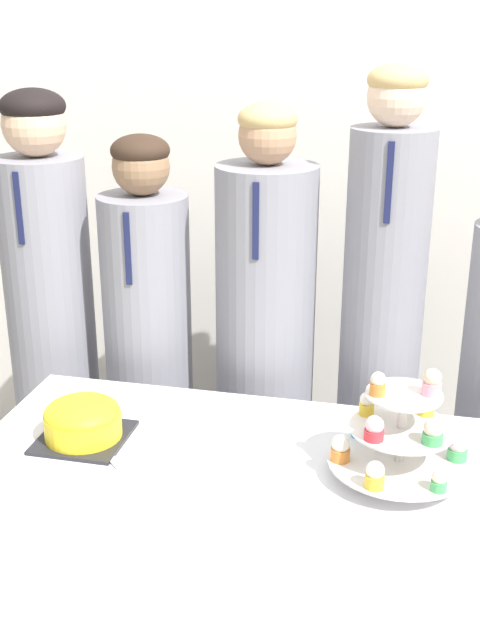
{
  "coord_description": "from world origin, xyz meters",
  "views": [
    {
      "loc": [
        0.4,
        -1.41,
        1.76
      ],
      "look_at": [
        -0.0,
        0.35,
        1.08
      ],
      "focal_mm": 45.0,
      "sensor_mm": 36.0,
      "label": 1
    }
  ],
  "objects_px": {
    "student_2": "(265,364)",
    "round_cake": "(83,420)",
    "student_1": "(150,365)",
    "cake_knife": "(121,470)",
    "student_3": "(379,353)",
    "cupcake_stand": "(400,435)",
    "student_0": "(53,336)"
  },
  "relations": [
    {
      "from": "student_2",
      "to": "round_cake",
      "type": "bearing_deg",
      "value": -120.75
    },
    {
      "from": "round_cake",
      "to": "student_1",
      "type": "xyz_separation_m",
      "value": [
        -0.03,
        0.6,
        -0.11
      ]
    },
    {
      "from": "cake_knife",
      "to": "student_1",
      "type": "distance_m",
      "value": 0.75
    },
    {
      "from": "cake_knife",
      "to": "student_3",
      "type": "relative_size",
      "value": 0.13
    },
    {
      "from": "cupcake_stand",
      "to": "student_2",
      "type": "height_order",
      "value": "student_2"
    },
    {
      "from": "round_cake",
      "to": "student_1",
      "type": "height_order",
      "value": "student_1"
    },
    {
      "from": "cupcake_stand",
      "to": "student_0",
      "type": "distance_m",
      "value": 1.32
    },
    {
      "from": "student_0",
      "to": "student_3",
      "type": "relative_size",
      "value": 0.95
    },
    {
      "from": "cupcake_stand",
      "to": "student_3",
      "type": "relative_size",
      "value": 0.2
    },
    {
      "from": "cake_knife",
      "to": "student_1",
      "type": "height_order",
      "value": "student_1"
    },
    {
      "from": "cupcake_stand",
      "to": "student_2",
      "type": "bearing_deg",
      "value": 126.27
    },
    {
      "from": "round_cake",
      "to": "cake_knife",
      "type": "height_order",
      "value": "round_cake"
    },
    {
      "from": "round_cake",
      "to": "student_0",
      "type": "bearing_deg",
      "value": 121.65
    },
    {
      "from": "student_3",
      "to": "cupcake_stand",
      "type": "bearing_deg",
      "value": -82.05
    },
    {
      "from": "round_cake",
      "to": "student_2",
      "type": "height_order",
      "value": "student_2"
    },
    {
      "from": "student_3",
      "to": "round_cake",
      "type": "bearing_deg",
      "value": -139.95
    },
    {
      "from": "student_2",
      "to": "student_3",
      "type": "height_order",
      "value": "student_3"
    },
    {
      "from": "cake_knife",
      "to": "cupcake_stand",
      "type": "relative_size",
      "value": 0.63
    },
    {
      "from": "cupcake_stand",
      "to": "student_1",
      "type": "relative_size",
      "value": 0.23
    },
    {
      "from": "cake_knife",
      "to": "student_1",
      "type": "bearing_deg",
      "value": 148.4
    },
    {
      "from": "round_cake",
      "to": "student_3",
      "type": "xyz_separation_m",
      "value": [
        0.71,
        0.6,
        0.01
      ]
    },
    {
      "from": "cake_knife",
      "to": "student_3",
      "type": "xyz_separation_m",
      "value": [
        0.56,
        0.72,
        0.06
      ]
    },
    {
      "from": "student_0",
      "to": "student_2",
      "type": "height_order",
      "value": "student_0"
    },
    {
      "from": "cake_knife",
      "to": "student_2",
      "type": "height_order",
      "value": "student_2"
    },
    {
      "from": "cake_knife",
      "to": "student_3",
      "type": "distance_m",
      "value": 0.92
    },
    {
      "from": "cupcake_stand",
      "to": "student_2",
      "type": "xyz_separation_m",
      "value": [
        -0.44,
        0.6,
        -0.13
      ]
    },
    {
      "from": "cupcake_stand",
      "to": "student_1",
      "type": "height_order",
      "value": "student_1"
    },
    {
      "from": "student_0",
      "to": "student_1",
      "type": "relative_size",
      "value": 1.09
    },
    {
      "from": "student_1",
      "to": "student_3",
      "type": "bearing_deg",
      "value": 0.0
    },
    {
      "from": "cake_knife",
      "to": "student_2",
      "type": "relative_size",
      "value": 0.14
    },
    {
      "from": "student_0",
      "to": "student_2",
      "type": "relative_size",
      "value": 1.02
    },
    {
      "from": "student_0",
      "to": "student_3",
      "type": "height_order",
      "value": "student_3"
    }
  ]
}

